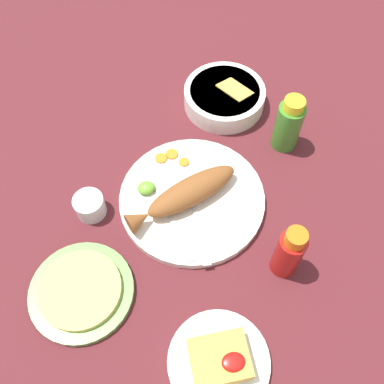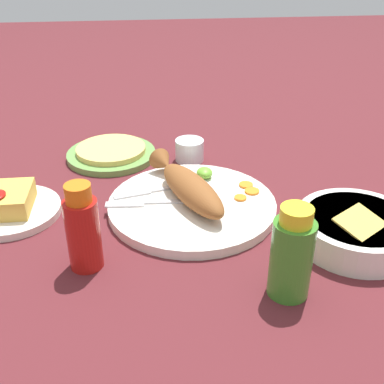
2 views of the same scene
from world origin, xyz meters
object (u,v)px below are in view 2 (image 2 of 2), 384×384
hot_sauce_bottle_red (83,230)px  guacamole_bowl (357,228)px  fork_near (149,203)px  fork_far (154,190)px  fried_fish (188,186)px  tortilla_plate (111,155)px  main_plate (192,206)px  salt_cup (189,151)px  side_plate_fries (11,211)px  hot_sauce_bottle_green (292,255)px

hot_sauce_bottle_red → guacamole_bowl: 0.44m
hot_sauce_bottle_red → fork_near: bearing=145.5°
fork_far → hot_sauce_bottle_red: 0.23m
fried_fish → tortilla_plate: fried_fish is taller
main_plate → hot_sauce_bottle_red: 0.24m
fried_fish → hot_sauce_bottle_red: hot_sauce_bottle_red is taller
hot_sauce_bottle_red → tortilla_plate: hot_sauce_bottle_red is taller
main_plate → tortilla_plate: 0.29m
guacamole_bowl → main_plate: bearing=-117.3°
fork_far → fork_near: bearing=61.9°
salt_cup → side_plate_fries: (0.19, -0.35, -0.01)m
main_plate → fork_near: size_ratio=1.67×
fried_fish → tortilla_plate: bearing=-167.7°
hot_sauce_bottle_green → guacamole_bowl: (-0.11, 0.15, -0.04)m
fork_near → side_plate_fries: size_ratio=1.03×
fried_fish → fork_far: 0.07m
fork_far → hot_sauce_bottle_green: size_ratio=1.29×
fried_fish → fork_far: fried_fish is taller
fried_fish → side_plate_fries: 0.33m
main_plate → fork_near: fork_near is taller
fried_fish → fork_far: size_ratio=1.39×
fork_near → guacamole_bowl: guacamole_bowl is taller
fork_far → fried_fish: bearing=139.3°
hot_sauce_bottle_red → hot_sauce_bottle_green: size_ratio=1.00×
main_plate → hot_sauce_bottle_green: (0.24, 0.11, 0.06)m
fork_far → hot_sauce_bottle_red: bearing=46.1°
side_plate_fries → tortilla_plate: (-0.23, 0.17, 0.00)m
tortilla_plate → hot_sauce_bottle_green: bearing=29.0°
fork_far → hot_sauce_bottle_red: size_ratio=1.28×
fork_near → guacamole_bowl: size_ratio=0.94×
fork_far → hot_sauce_bottle_green: (0.29, 0.18, 0.05)m
hot_sauce_bottle_red → hot_sauce_bottle_green: (0.09, 0.29, 0.00)m
fried_fish → guacamole_bowl: fried_fish is taller
main_plate → side_plate_fries: 0.33m
main_plate → hot_sauce_bottle_red: hot_sauce_bottle_red is taller
hot_sauce_bottle_green → guacamole_bowl: hot_sauce_bottle_green is taller
fork_far → side_plate_fries: (0.03, -0.26, -0.01)m
main_plate → fork_far: fork_far is taller
salt_cup → side_plate_fries: salt_cup is taller
hot_sauce_bottle_red → tortilla_plate: (-0.39, 0.02, -0.06)m
side_plate_fries → main_plate: bearing=86.6°
fork_far → guacamole_bowl: 0.37m
main_plate → fork_near: bearing=-91.1°
fork_far → salt_cup: 0.19m
side_plate_fries → guacamole_bowl: bearing=75.5°
tortilla_plate → guacamole_bowl: bearing=47.6°
fork_near → tortilla_plate: size_ratio=0.93×
salt_cup → main_plate: bearing=-4.8°
hot_sauce_bottle_red → side_plate_fries: (-0.17, -0.15, -0.06)m
fork_near → salt_cup: salt_cup is taller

